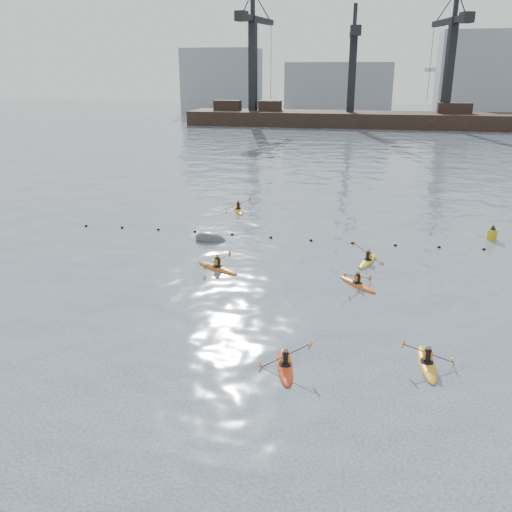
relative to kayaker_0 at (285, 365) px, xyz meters
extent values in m
plane|color=#36454F|center=(-1.88, -4.29, -0.10)|extent=(400.00, 400.00, 0.00)
sphere|color=black|center=(-18.88, 18.21, -0.07)|extent=(0.24, 0.24, 0.24)
sphere|color=black|center=(-15.88, 18.37, -0.07)|extent=(0.24, 0.24, 0.24)
sphere|color=black|center=(-12.88, 18.45, -0.07)|extent=(0.24, 0.24, 0.24)
sphere|color=black|center=(-9.88, 18.42, -0.07)|extent=(0.24, 0.24, 0.24)
sphere|color=black|center=(-6.88, 18.29, -0.07)|extent=(0.24, 0.24, 0.24)
sphere|color=black|center=(-3.88, 18.12, -0.07)|extent=(0.24, 0.24, 0.24)
sphere|color=black|center=(-0.88, 17.99, -0.07)|extent=(0.24, 0.24, 0.24)
sphere|color=black|center=(2.12, 17.96, -0.07)|extent=(0.24, 0.24, 0.24)
sphere|color=black|center=(5.12, 18.05, -0.07)|extent=(0.24, 0.24, 0.24)
sphere|color=black|center=(8.12, 18.21, -0.07)|extent=(0.24, 0.24, 0.24)
sphere|color=black|center=(11.12, 18.37, -0.07)|extent=(0.24, 0.24, 0.24)
cube|color=black|center=(-1.88, 105.71, 0.75)|extent=(72.00, 12.00, 4.50)
cube|color=black|center=(-29.88, 105.71, 4.10)|extent=(6.00, 3.00, 2.20)
cube|color=black|center=(-19.88, 105.71, 4.10)|extent=(5.00, 3.00, 2.20)
cube|color=black|center=(20.12, 105.71, 4.10)|extent=(7.00, 3.00, 2.20)
cube|color=black|center=(-23.88, 105.71, 13.00)|extent=(1.85, 1.85, 20.00)
cube|color=black|center=(-23.41, 108.37, 22.40)|extent=(4.31, 17.93, 1.20)
cube|color=black|center=(-24.97, 99.50, 22.40)|extent=(2.62, 2.94, 2.00)
cube|color=black|center=(-23.88, 105.71, 25.50)|extent=(0.93, 0.93, 5.00)
cube|color=black|center=(-1.88, 105.71, 11.50)|extent=(1.73, 1.73, 17.00)
cube|color=black|center=(-2.08, 107.95, 19.40)|extent=(2.50, 15.05, 1.20)
cube|color=black|center=(-1.42, 100.48, 19.40)|extent=(2.42, 2.78, 2.00)
cube|color=black|center=(-1.88, 105.71, 22.50)|extent=(0.87, 0.87, 5.00)
cube|color=black|center=(18.12, 105.71, 12.50)|extent=(1.96, 1.96, 19.00)
cube|color=black|center=(17.46, 108.17, 21.40)|extent=(5.56, 16.73, 1.20)
cube|color=black|center=(19.66, 99.96, 21.40)|extent=(2.80, 3.08, 2.00)
cube|color=black|center=(18.12, 105.71, 24.50)|extent=(0.98, 0.98, 5.00)
cube|color=gray|center=(-41.88, 145.71, 8.90)|extent=(22.00, 14.00, 18.00)
cube|color=gray|center=(-6.88, 145.71, 6.90)|extent=(30.00, 14.00, 14.00)
cube|color=gray|center=(33.12, 145.71, 10.90)|extent=(26.00, 14.00, 22.00)
cylinder|color=gray|center=(28.12, 165.71, 9.90)|extent=(1.60, 1.60, 20.00)
ellipsoid|color=red|center=(0.00, 0.00, -0.06)|extent=(1.28, 3.25, 0.32)
cylinder|color=black|center=(0.00, 0.00, 0.07)|extent=(0.71, 0.71, 0.06)
cylinder|color=black|center=(0.00, 0.00, 0.35)|extent=(0.30, 0.30, 0.52)
cube|color=orange|center=(0.00, 0.00, 0.37)|extent=(0.40, 0.29, 0.34)
sphere|color=#8C6651|center=(0.00, 0.00, 0.70)|extent=(0.21, 0.21, 0.21)
cylinder|color=black|center=(0.00, 0.00, 0.45)|extent=(1.91, 0.43, 1.08)
cube|color=#D85914|center=(-1.00, -0.21, -0.03)|extent=(0.23, 0.18, 0.32)
cube|color=#D85914|center=(1.00, 0.21, 0.94)|extent=(0.23, 0.18, 0.32)
ellipsoid|color=gold|center=(5.83, 1.41, -0.06)|extent=(0.86, 3.31, 0.33)
cylinder|color=black|center=(5.83, 1.41, 0.08)|extent=(0.65, 0.65, 0.06)
cylinder|color=black|center=(5.83, 1.41, 0.36)|extent=(0.31, 0.31, 0.53)
cube|color=orange|center=(5.83, 1.41, 0.38)|extent=(0.38, 0.25, 0.35)
sphere|color=#8C6651|center=(5.83, 1.41, 0.72)|extent=(0.21, 0.21, 0.21)
cylinder|color=black|center=(5.83, 1.41, 0.46)|extent=(2.14, 0.17, 0.75)
cube|color=#D85914|center=(4.79, 1.35, 0.80)|extent=(0.17, 0.15, 0.35)
cube|color=#D85914|center=(6.87, 1.48, 0.13)|extent=(0.17, 0.15, 0.35)
ellipsoid|color=#BE5911|center=(-5.98, 10.91, -0.05)|extent=(3.29, 2.34, 0.34)
cylinder|color=black|center=(-5.98, 10.91, 0.08)|extent=(0.88, 0.88, 0.06)
cylinder|color=black|center=(-5.98, 10.91, 0.38)|extent=(0.32, 0.32, 0.56)
cube|color=orange|center=(-5.98, 10.91, 0.41)|extent=(0.40, 0.45, 0.36)
sphere|color=#8C6651|center=(-5.98, 10.91, 0.76)|extent=(0.22, 0.22, 0.22)
cylinder|color=black|center=(-5.98, 10.91, 0.49)|extent=(1.23, 2.03, 0.35)
cube|color=#D85914|center=(-6.54, 9.97, 0.35)|extent=(0.18, 0.16, 0.37)
cube|color=#D85914|center=(-5.42, 11.85, 0.63)|extent=(0.18, 0.16, 0.37)
ellipsoid|color=yellow|center=(3.25, 14.15, -0.06)|extent=(1.50, 3.19, 0.31)
cylinder|color=black|center=(3.25, 14.15, 0.07)|extent=(0.73, 0.73, 0.06)
cylinder|color=black|center=(3.25, 14.15, 0.34)|extent=(0.29, 0.29, 0.51)
cube|color=orange|center=(3.25, 14.15, 0.36)|extent=(0.40, 0.31, 0.33)
sphere|color=#8C6651|center=(3.25, 14.15, 0.69)|extent=(0.21, 0.21, 0.21)
cylinder|color=black|center=(3.25, 14.15, 0.44)|extent=(1.81, 0.57, 1.12)
cube|color=#D85914|center=(2.29, 14.44, 0.95)|extent=(0.24, 0.19, 0.31)
cube|color=#D85914|center=(4.21, 13.87, -0.06)|extent=(0.24, 0.19, 0.31)
ellipsoid|color=#D35513|center=(2.69, 9.95, -0.06)|extent=(2.53, 2.68, 0.31)
cylinder|color=black|center=(2.69, 9.95, 0.07)|extent=(0.81, 0.81, 0.06)
cylinder|color=black|center=(2.69, 9.95, 0.33)|extent=(0.29, 0.29, 0.50)
cube|color=orange|center=(2.69, 9.95, 0.35)|extent=(0.40, 0.39, 0.33)
sphere|color=#8C6651|center=(2.69, 9.95, 0.67)|extent=(0.20, 0.20, 0.20)
cylinder|color=black|center=(2.69, 9.95, 0.43)|extent=(1.51, 1.39, 0.68)
cube|color=#D85914|center=(3.41, 10.61, 0.13)|extent=(0.20, 0.20, 0.33)
cube|color=#D85914|center=(1.97, 9.29, 0.73)|extent=(0.20, 0.20, 0.33)
ellipsoid|color=gold|center=(-8.19, 25.67, -0.06)|extent=(1.92, 3.39, 0.34)
cylinder|color=black|center=(-8.19, 25.67, 0.08)|extent=(0.83, 0.83, 0.06)
cylinder|color=black|center=(-8.19, 25.67, 0.38)|extent=(0.32, 0.32, 0.55)
cube|color=orange|center=(-8.19, 25.67, 0.40)|extent=(0.44, 0.36, 0.36)
sphere|color=#8C6651|center=(-8.19, 25.67, 0.75)|extent=(0.22, 0.22, 0.22)
cylinder|color=black|center=(-8.19, 25.67, 0.49)|extent=(2.03, 0.86, 0.89)
cube|color=#D85914|center=(-9.19, 25.26, 0.09)|extent=(0.22, 0.21, 0.35)
cube|color=#D85914|center=(-7.19, 26.08, 0.88)|extent=(0.22, 0.21, 0.35)
ellipsoid|color=#3D4042|center=(-8.07, 16.65, -0.10)|extent=(2.66, 1.63, 1.63)
cylinder|color=#BD9712|center=(12.12, 21.05, 0.20)|extent=(0.70, 0.70, 0.90)
cone|color=black|center=(12.12, 21.05, 0.86)|extent=(0.44, 0.44, 0.35)
camera|label=1|loc=(2.85, -19.80, 11.70)|focal=38.00mm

